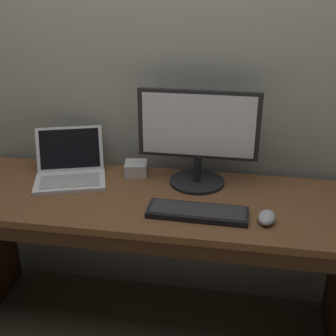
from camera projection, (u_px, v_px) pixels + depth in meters
ground_plane at (154, 326)px, 2.21m from camera, size 14.00×14.00×0.00m
desk at (152, 233)px, 1.97m from camera, size 1.76×0.60×0.74m
laptop_white at (70, 171)px, 2.04m from camera, size 0.39×0.38×0.21m
external_monitor at (198, 137)px, 1.92m from camera, size 0.53×0.25×0.44m
wired_keyboard at (198, 212)px, 1.76m from camera, size 0.40×0.14×0.03m
computer_mouse at (267, 218)px, 1.70m from camera, size 0.08×0.11×0.04m
external_drive_box at (136, 168)px, 2.10m from camera, size 0.12×0.12×0.06m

